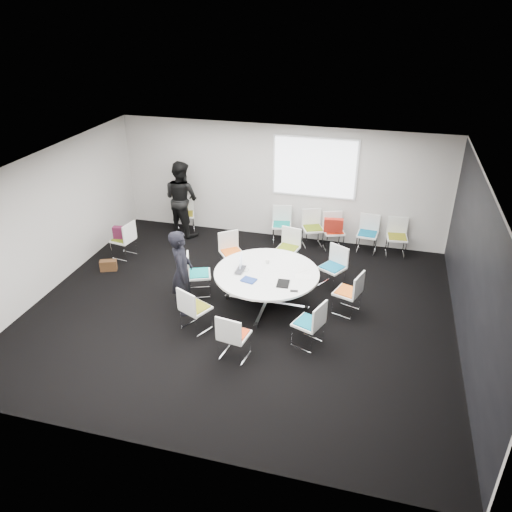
% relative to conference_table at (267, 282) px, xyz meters
% --- Properties ---
extents(room_shell, '(8.08, 7.08, 2.88)m').
position_rel_conference_table_xyz_m(room_shell, '(-0.34, -0.32, 0.89)').
color(room_shell, black).
rests_on(room_shell, ground).
extents(conference_table, '(2.02, 2.02, 0.73)m').
position_rel_conference_table_xyz_m(conference_table, '(0.00, 0.00, 0.00)').
color(conference_table, silver).
rests_on(conference_table, ground).
extents(projection_screen, '(1.90, 0.03, 1.35)m').
position_rel_conference_table_xyz_m(projection_screen, '(0.37, 3.14, 1.34)').
color(projection_screen, white).
rests_on(projection_screen, room_shell).
extents(chair_ring_a, '(0.57, 0.58, 0.88)m').
position_rel_conference_table_xyz_m(chair_ring_a, '(1.55, 0.12, -0.24)').
color(chair_ring_a, silver).
rests_on(chair_ring_a, ground).
extents(chair_ring_b, '(0.62, 0.62, 0.88)m').
position_rel_conference_table_xyz_m(chair_ring_b, '(1.15, 1.02, -0.24)').
color(chair_ring_b, silver).
rests_on(chair_ring_b, ground).
extents(chair_ring_c, '(0.54, 0.53, 0.88)m').
position_rel_conference_table_xyz_m(chair_ring_c, '(0.08, 1.63, -0.24)').
color(chair_ring_c, silver).
rests_on(chair_ring_c, ground).
extents(chair_ring_d, '(0.64, 0.64, 0.88)m').
position_rel_conference_table_xyz_m(chair_ring_d, '(-1.06, 1.12, -0.24)').
color(chair_ring_d, silver).
rests_on(chair_ring_d, ground).
extents(chair_ring_e, '(0.59, 0.59, 0.88)m').
position_rel_conference_table_xyz_m(chair_ring_e, '(-1.42, 0.05, -0.24)').
color(chair_ring_e, silver).
rests_on(chair_ring_e, ground).
extents(chair_ring_f, '(0.61, 0.60, 0.88)m').
position_rel_conference_table_xyz_m(chair_ring_f, '(-1.04, -1.13, -0.24)').
color(chair_ring_f, silver).
rests_on(chair_ring_f, ground).
extents(chair_ring_g, '(0.52, 0.51, 0.88)m').
position_rel_conference_table_xyz_m(chair_ring_g, '(-0.13, -1.71, -0.24)').
color(chair_ring_g, silver).
rests_on(chair_ring_g, ground).
extents(chair_ring_h, '(0.58, 0.59, 0.88)m').
position_rel_conference_table_xyz_m(chair_ring_h, '(1.01, -1.06, -0.24)').
color(chair_ring_h, silver).
rests_on(chair_ring_h, ground).
extents(chair_back_a, '(0.53, 0.52, 0.88)m').
position_rel_conference_table_xyz_m(chair_back_a, '(-0.32, 2.85, -0.24)').
color(chair_back_a, silver).
rests_on(chair_back_a, ground).
extents(chair_back_b, '(0.60, 0.59, 0.88)m').
position_rel_conference_table_xyz_m(chair_back_b, '(0.45, 2.83, -0.24)').
color(chair_back_b, silver).
rests_on(chair_back_b, ground).
extents(chair_back_c, '(0.59, 0.58, 0.88)m').
position_rel_conference_table_xyz_m(chair_back_c, '(0.95, 2.80, -0.24)').
color(chair_back_c, silver).
rests_on(chair_back_c, ground).
extents(chair_back_d, '(0.50, 0.49, 0.88)m').
position_rel_conference_table_xyz_m(chair_back_d, '(1.74, 2.85, -0.24)').
color(chair_back_d, silver).
rests_on(chair_back_d, ground).
extents(chair_back_e, '(0.50, 0.49, 0.88)m').
position_rel_conference_table_xyz_m(chair_back_e, '(2.42, 2.85, -0.24)').
color(chair_back_e, silver).
rests_on(chair_back_e, ground).
extents(chair_spare_left, '(0.51, 0.52, 0.88)m').
position_rel_conference_table_xyz_m(chair_spare_left, '(-3.65, 1.11, -0.24)').
color(chair_spare_left, silver).
rests_on(chair_spare_left, ground).
extents(chair_person_back, '(0.59, 0.58, 0.88)m').
position_rel_conference_table_xyz_m(chair_person_back, '(-2.85, 2.85, -0.24)').
color(chair_person_back, silver).
rests_on(chair_person_back, ground).
extents(person_main, '(0.59, 0.72, 1.69)m').
position_rel_conference_table_xyz_m(person_main, '(-1.48, -0.61, 0.33)').
color(person_main, black).
rests_on(person_main, ground).
extents(person_back, '(1.12, 1.00, 1.90)m').
position_rel_conference_table_xyz_m(person_back, '(-2.84, 2.68, 0.43)').
color(person_back, black).
rests_on(person_back, ground).
extents(laptop, '(0.24, 0.37, 0.03)m').
position_rel_conference_table_xyz_m(laptop, '(-0.45, -0.08, 0.23)').
color(laptop, '#333338').
rests_on(laptop, conference_table).
extents(laptop_lid, '(0.07, 0.30, 0.22)m').
position_rel_conference_table_xyz_m(laptop_lid, '(-0.53, 0.07, 0.35)').
color(laptop_lid, silver).
rests_on(laptop_lid, conference_table).
extents(notebook_black, '(0.24, 0.31, 0.02)m').
position_rel_conference_table_xyz_m(notebook_black, '(0.40, -0.36, 0.23)').
color(notebook_black, black).
rests_on(notebook_black, conference_table).
extents(tablet_folio, '(0.30, 0.26, 0.03)m').
position_rel_conference_table_xyz_m(tablet_folio, '(-0.24, -0.40, 0.23)').
color(tablet_folio, navy).
rests_on(tablet_folio, conference_table).
extents(papers_right, '(0.35, 0.36, 0.00)m').
position_rel_conference_table_xyz_m(papers_right, '(0.60, 0.26, 0.22)').
color(papers_right, white).
rests_on(papers_right, conference_table).
extents(papers_front, '(0.32, 0.24, 0.00)m').
position_rel_conference_table_xyz_m(papers_front, '(0.71, -0.00, 0.22)').
color(papers_front, white).
rests_on(papers_front, conference_table).
extents(cup, '(0.08, 0.08, 0.09)m').
position_rel_conference_table_xyz_m(cup, '(-0.07, 0.33, 0.26)').
color(cup, white).
rests_on(cup, conference_table).
extents(phone, '(0.15, 0.09, 0.01)m').
position_rel_conference_table_xyz_m(phone, '(0.64, -0.55, 0.22)').
color(phone, black).
rests_on(phone, conference_table).
extents(maroon_bag, '(0.42, 0.20, 0.28)m').
position_rel_conference_table_xyz_m(maroon_bag, '(-3.67, 1.11, 0.11)').
color(maroon_bag, '#521630').
rests_on(maroon_bag, chair_spare_left).
extents(brown_bag, '(0.39, 0.28, 0.24)m').
position_rel_conference_table_xyz_m(brown_bag, '(-3.71, 0.44, -0.39)').
color(brown_bag, '#462A16').
rests_on(brown_bag, ground).
extents(red_jacket, '(0.46, 0.21, 0.36)m').
position_rel_conference_table_xyz_m(red_jacket, '(0.96, 2.58, 0.19)').
color(red_jacket, '#A52014').
rests_on(red_jacket, chair_back_c).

